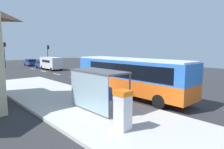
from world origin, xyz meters
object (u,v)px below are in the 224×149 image
at_px(bus, 130,75).
at_px(recycling_bin_blue, 109,94).
at_px(bus_shelter, 95,80).
at_px(white_van, 51,63).
at_px(sedan_near, 44,64).
at_px(ticket_machine, 123,110).
at_px(recycling_bin_red, 103,92).
at_px(traffic_light_near_side, 48,52).
at_px(traffic_light_far_side, 5,51).
at_px(sedan_far, 31,62).

bearing_deg(bus, recycling_bin_blue, -175.84).
distance_m(bus, bus_shelter, 4.92).
distance_m(white_van, sedan_near, 3.51).
bearing_deg(bus, ticket_machine, -139.52).
height_order(bus, sedan_near, bus).
xyz_separation_m(ticket_machine, recycling_bin_red, (3.10, 5.29, -0.52)).
distance_m(bus, traffic_light_near_side, 32.51).
xyz_separation_m(bus, traffic_light_near_side, (7.22, 31.67, 1.26)).
xyz_separation_m(recycling_bin_blue, traffic_light_far_side, (1.10, 32.65, 2.77)).
distance_m(white_van, traffic_light_near_side, 9.24).
distance_m(sedan_near, traffic_light_far_side, 8.34).
distance_m(sedan_far, bus_shelter, 36.34).
bearing_deg(recycling_bin_red, sedan_near, 76.05).
relative_size(white_van, traffic_light_near_side, 1.13).
xyz_separation_m(bus, recycling_bin_red, (-2.49, 0.52, -1.19)).
bearing_deg(sedan_near, white_van, -91.62).
distance_m(bus, sedan_near, 27.00).
bearing_deg(white_van, bus_shelter, -109.26).
xyz_separation_m(white_van, ticket_machine, (-9.50, -27.99, -0.17)).
relative_size(traffic_light_near_side, bus_shelter, 1.16).
bearing_deg(bus_shelter, traffic_light_near_side, 70.20).
height_order(sedan_far, bus_shelter, bus_shelter).
bearing_deg(ticket_machine, bus_shelter, 75.11).
bearing_deg(traffic_light_far_side, sedan_far, 14.12).
height_order(bus, ticket_machine, bus).
relative_size(recycling_bin_blue, recycling_bin_red, 1.00).
xyz_separation_m(bus, recycling_bin_blue, (-2.49, -0.18, -1.19)).
relative_size(sedan_near, sedan_far, 0.99).
bearing_deg(traffic_light_near_side, sedan_far, 146.06).
distance_m(white_van, bus_shelter, 26.12).
bearing_deg(sedan_near, bus, -98.55).
relative_size(bus, sedan_near, 2.48).
relative_size(bus, traffic_light_far_side, 2.14).
bearing_deg(bus, white_van, 80.44).
height_order(white_van, sedan_far, white_van).
distance_m(recycling_bin_blue, bus_shelter, 2.92).
bearing_deg(traffic_light_far_side, sedan_near, -46.97).
height_order(sedan_far, ticket_machine, ticket_machine).
bearing_deg(bus_shelter, ticket_machine, -104.89).
bearing_deg(recycling_bin_blue, recycling_bin_red, 90.00).
xyz_separation_m(recycling_bin_blue, recycling_bin_red, (0.00, 0.70, 0.00)).
bearing_deg(bus_shelter, sedan_far, 76.12).
relative_size(bus, recycling_bin_red, 11.61).
bearing_deg(sedan_near, traffic_light_near_side, 57.25).
bearing_deg(traffic_light_near_side, recycling_bin_blue, -106.94).
height_order(recycling_bin_blue, bus_shelter, bus_shelter).
bearing_deg(traffic_light_far_side, bus_shelter, -95.58).
bearing_deg(recycling_bin_blue, white_van, 74.71).
xyz_separation_m(sedan_near, recycling_bin_red, (-6.50, -26.17, -0.14)).
relative_size(ticket_machine, recycling_bin_blue, 2.04).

